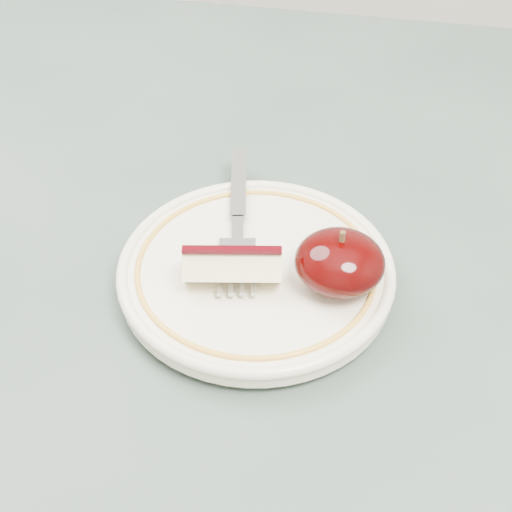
% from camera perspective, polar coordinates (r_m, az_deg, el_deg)
% --- Properties ---
extents(table, '(0.90, 0.90, 0.75)m').
position_cam_1_polar(table, '(0.61, 0.56, -6.72)').
color(table, brown).
rests_on(table, ground).
extents(plate, '(0.20, 0.20, 0.02)m').
position_cam_1_polar(plate, '(0.52, 0.00, -1.13)').
color(plate, '#ECE1C6').
rests_on(plate, table).
extents(apple_half, '(0.06, 0.06, 0.05)m').
position_cam_1_polar(apple_half, '(0.49, 6.71, -0.48)').
color(apple_half, black).
rests_on(apple_half, plate).
extents(apple_wedge, '(0.07, 0.04, 0.03)m').
position_cam_1_polar(apple_wedge, '(0.49, -1.90, -0.85)').
color(apple_wedge, '#F6EAB5').
rests_on(apple_wedge, plate).
extents(fork, '(0.05, 0.17, 0.00)m').
position_cam_1_polar(fork, '(0.55, -1.46, 3.00)').
color(fork, '#979A9F').
rests_on(fork, plate).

